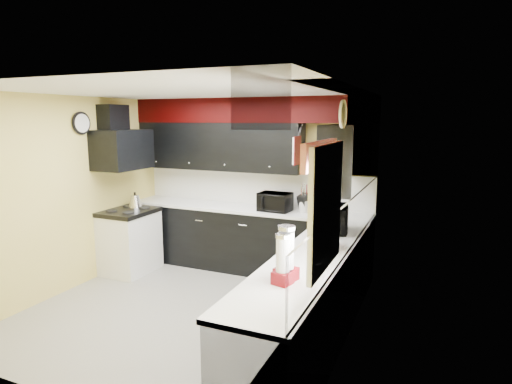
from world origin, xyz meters
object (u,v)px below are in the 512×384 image
(toaster_oven, at_px, (275,202))
(knife_block, at_px, (304,203))
(microwave, at_px, (332,219))
(utensil_crock, at_px, (304,206))
(kettle, at_px, (135,201))

(toaster_oven, relative_size, knife_block, 1.78)
(microwave, distance_m, utensil_crock, 1.02)
(toaster_oven, xyz_separation_m, microwave, (0.98, -0.74, 0.02))
(toaster_oven, bearing_deg, microwave, -34.01)
(microwave, height_order, knife_block, microwave)
(utensil_crock, bearing_deg, toaster_oven, -166.76)
(toaster_oven, bearing_deg, kettle, -163.64)
(microwave, distance_m, kettle, 3.02)
(microwave, xyz_separation_m, kettle, (-3.00, 0.27, -0.08))
(toaster_oven, distance_m, knife_block, 0.41)
(microwave, xyz_separation_m, knife_block, (-0.59, 0.85, -0.02))
(microwave, bearing_deg, utensil_crock, 22.65)
(utensil_crock, xyz_separation_m, knife_block, (-0.00, 0.02, 0.04))
(microwave, height_order, kettle, microwave)
(toaster_oven, distance_m, kettle, 2.08)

